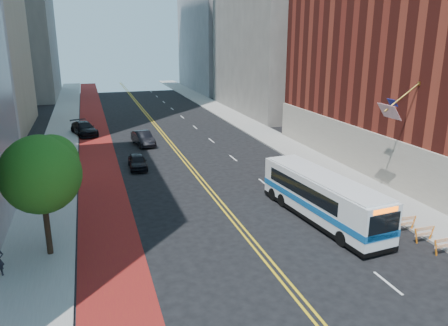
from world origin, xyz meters
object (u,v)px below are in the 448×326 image
transit_bus (321,197)px  car_c (84,129)px  car_a (137,161)px  street_tree (42,171)px  car_b (143,138)px

transit_bus → car_c: bearing=109.1°
transit_bus → car_a: 18.45m
car_c → transit_bus: bearing=-80.5°
street_tree → transit_bus: size_ratio=0.59×
street_tree → car_a: (6.53, 15.27, -4.24)m
street_tree → transit_bus: street_tree is taller
car_a → car_b: bearing=80.4°
car_b → car_c: (-6.24, 7.41, 0.03)m
car_a → car_c: bearing=106.8°
street_tree → car_c: bearing=86.5°
car_a → car_b: size_ratio=0.83×
car_a → street_tree: bearing=-112.1°
car_a → car_c: (-4.59, 16.21, 0.14)m
transit_bus → car_a: (-10.20, 15.35, -0.94)m
transit_bus → car_b: size_ratio=2.40×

